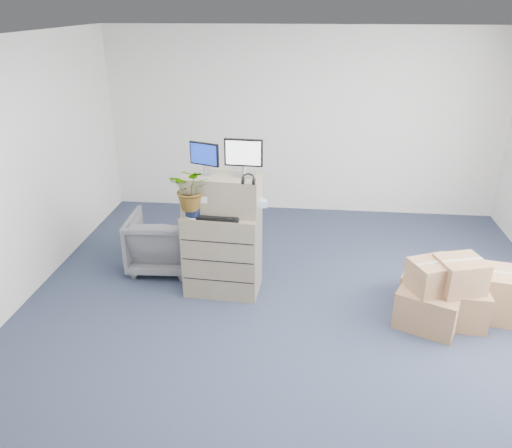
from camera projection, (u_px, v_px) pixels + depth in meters
The scene contains 16 objects.
ground at pixel (290, 341), 4.96m from camera, with size 7.00×7.00×0.00m, color #29344B.
wall_back at pixel (303, 123), 7.58m from camera, with size 6.00×0.02×2.80m, color silver.
filing_cabinet_lower at pixel (223, 252), 5.66m from camera, with size 0.83×0.51×0.97m, color gray.
filing_cabinet_upper at pixel (222, 194), 5.42m from camera, with size 0.83×0.42×0.42m, color gray.
monitor_left at pixel (204, 156), 5.32m from camera, with size 0.34×0.19×0.34m.
monitor_right at pixel (244, 156), 5.23m from camera, with size 0.41×0.17×0.40m.
headphones at pixel (248, 180), 5.11m from camera, with size 0.14×0.14×0.02m, color black.
keyboard at pixel (219, 217), 5.34m from camera, with size 0.46×0.19×0.02m, color black.
mouse at pixel (252, 218), 5.30m from camera, with size 0.10×0.06×0.03m, color silver.
water_bottle at pixel (232, 201), 5.43m from camera, with size 0.07×0.07×0.26m, color #9A9EA3.
phone_dock at pixel (218, 208), 5.49m from camera, with size 0.06×0.05×0.12m.
external_drive at pixel (250, 209), 5.50m from camera, with size 0.20×0.15×0.06m, color black.
tissue_box at pixel (258, 204), 5.46m from camera, with size 0.20×0.10×0.07m, color #3A7FC8.
potted_plant at pixel (192, 194), 5.27m from camera, with size 0.51×0.54×0.45m.
office_chair at pixel (162, 239), 6.19m from camera, with size 0.76×0.71×0.79m, color #58585C.
cardboard_boxes at pixel (464, 295), 5.21m from camera, with size 1.77×1.11×0.76m.
Camera 1 is at (0.09, -4.07, 3.09)m, focal length 35.00 mm.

